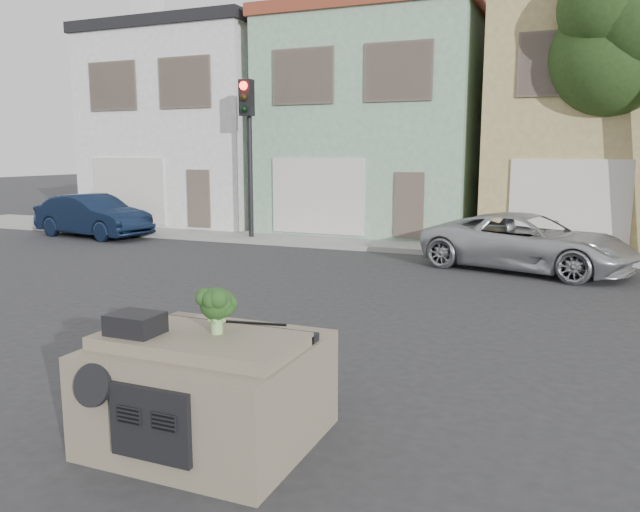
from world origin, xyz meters
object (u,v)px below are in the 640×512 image
Objects in this scene: navy_sedan at (94,237)px; broccoli at (216,310)px; silver_pickup at (526,270)px; traffic_signal at (248,162)px.

broccoli is at bearing -124.67° from navy_sedan.
navy_sedan is at bearing 102.86° from silver_pickup.
broccoli is (-2.00, -10.75, 1.35)m from silver_pickup.
broccoli is at bearing -62.15° from traffic_signal.
silver_pickup is at bearing -11.74° from traffic_signal.
navy_sedan is 16.71m from broccoli.
navy_sedan is 0.86× the size of traffic_signal.
navy_sedan is 9.56× the size of broccoli.
silver_pickup is at bearing -84.07° from navy_sedan.
traffic_signal is (5.44, 1.06, 2.55)m from navy_sedan.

